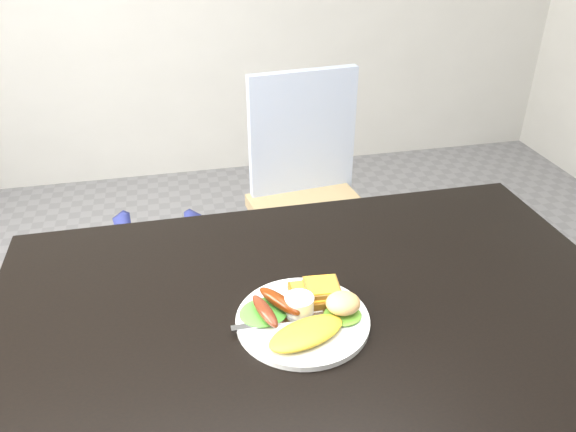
{
  "coord_description": "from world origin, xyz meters",
  "views": [
    {
      "loc": [
        -0.23,
        -0.76,
        1.42
      ],
      "look_at": [
        -0.04,
        0.1,
        0.9
      ],
      "focal_mm": 35.0,
      "sensor_mm": 36.0,
      "label": 1
    }
  ],
  "objects_px": {
    "dining_chair": "(314,216)",
    "plate": "(303,320)",
    "person": "(122,192)",
    "dining_table": "(320,320)"
  },
  "relations": [
    {
      "from": "dining_chair",
      "to": "plate",
      "type": "xyz_separation_m",
      "value": [
        -0.25,
        -0.85,
        0.31
      ]
    },
    {
      "from": "plate",
      "to": "dining_chair",
      "type": "bearing_deg",
      "value": 73.46
    },
    {
      "from": "dining_chair",
      "to": "person",
      "type": "bearing_deg",
      "value": -160.74
    },
    {
      "from": "dining_table",
      "to": "person",
      "type": "relative_size",
      "value": 0.79
    },
    {
      "from": "dining_chair",
      "to": "plate",
      "type": "height_order",
      "value": "plate"
    },
    {
      "from": "dining_chair",
      "to": "person",
      "type": "height_order",
      "value": "person"
    },
    {
      "from": "person",
      "to": "plate",
      "type": "bearing_deg",
      "value": 122.47
    },
    {
      "from": "plate",
      "to": "dining_table",
      "type": "bearing_deg",
      "value": 29.0
    },
    {
      "from": "dining_table",
      "to": "dining_chair",
      "type": "bearing_deg",
      "value": 75.55
    },
    {
      "from": "dining_chair",
      "to": "person",
      "type": "xyz_separation_m",
      "value": [
        -0.58,
        -0.28,
        0.31
      ]
    }
  ]
}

